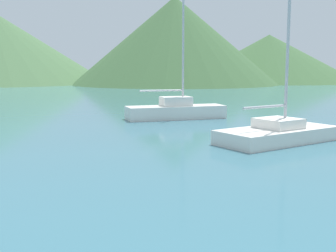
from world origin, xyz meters
TOP-DOWN VIEW (x-y plane):
  - sailboat_inner at (4.32, 17.48)m, footprint 5.58×4.33m
  - sailboat_middle at (1.21, 25.65)m, footprint 5.98×2.77m
  - hill_east at (7.44, 77.71)m, footprint 36.95×36.95m
  - hill_far_east at (28.31, 87.37)m, footprint 36.08×36.08m

SIDE VIEW (x-z plane):
  - sailboat_inner at x=4.32m, z-range -3.10..3.88m
  - sailboat_middle at x=1.21m, z-range -2.89..3.89m
  - hill_far_east at x=28.31m, z-range 0.00..9.75m
  - hill_east at x=7.44m, z-range 0.00..15.49m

